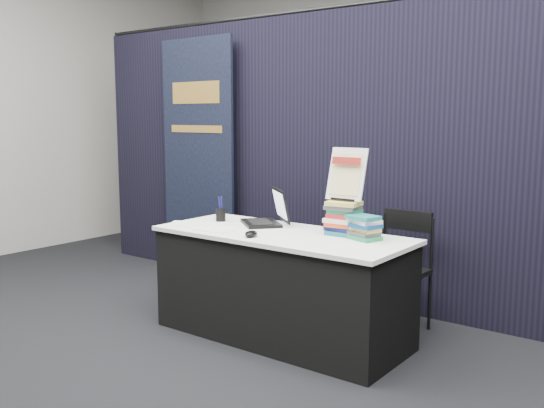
{
  "coord_description": "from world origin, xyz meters",
  "views": [
    {
      "loc": [
        2.43,
        -2.76,
        1.55
      ],
      "look_at": [
        -0.08,
        0.55,
        0.94
      ],
      "focal_mm": 40.0,
      "sensor_mm": 36.0,
      "label": 1
    }
  ],
  "objects_px": {
    "display_table": "(281,285)",
    "book_stack_tall": "(344,218)",
    "laptop": "(265,215)",
    "info_sign": "(347,175)",
    "book_stack_short": "(365,228)",
    "pullup_banner": "(198,172)",
    "stacking_chair": "(398,265)"
  },
  "relations": [
    {
      "from": "book_stack_short",
      "to": "info_sign",
      "type": "xyz_separation_m",
      "value": [
        -0.19,
        0.09,
        0.33
      ]
    },
    {
      "from": "stacking_chair",
      "to": "info_sign",
      "type": "bearing_deg",
      "value": -114.6
    },
    {
      "from": "laptop",
      "to": "display_table",
      "type": "bearing_deg",
      "value": 5.94
    },
    {
      "from": "display_table",
      "to": "book_stack_tall",
      "type": "xyz_separation_m",
      "value": [
        0.38,
        0.19,
        0.49
      ]
    },
    {
      "from": "display_table",
      "to": "stacking_chair",
      "type": "xyz_separation_m",
      "value": [
        0.58,
        0.63,
        0.1
      ]
    },
    {
      "from": "book_stack_tall",
      "to": "info_sign",
      "type": "distance_m",
      "value": 0.29
    },
    {
      "from": "pullup_banner",
      "to": "stacking_chair",
      "type": "relative_size",
      "value": 2.64
    },
    {
      "from": "book_stack_tall",
      "to": "book_stack_short",
      "type": "distance_m",
      "value": 0.2
    },
    {
      "from": "book_stack_tall",
      "to": "book_stack_short",
      "type": "xyz_separation_m",
      "value": [
        0.19,
        -0.05,
        -0.04
      ]
    },
    {
      "from": "book_stack_short",
      "to": "pullup_banner",
      "type": "height_order",
      "value": "pullup_banner"
    },
    {
      "from": "display_table",
      "to": "book_stack_short",
      "type": "xyz_separation_m",
      "value": [
        0.57,
        0.14,
        0.45
      ]
    },
    {
      "from": "laptop",
      "to": "book_stack_short",
      "type": "relative_size",
      "value": 2.17
    },
    {
      "from": "info_sign",
      "to": "book_stack_tall",
      "type": "bearing_deg",
      "value": -90.83
    },
    {
      "from": "book_stack_tall",
      "to": "stacking_chair",
      "type": "distance_m",
      "value": 0.62
    },
    {
      "from": "laptop",
      "to": "stacking_chair",
      "type": "relative_size",
      "value": 0.54
    },
    {
      "from": "display_table",
      "to": "book_stack_short",
      "type": "bearing_deg",
      "value": 13.53
    },
    {
      "from": "display_table",
      "to": "pullup_banner",
      "type": "relative_size",
      "value": 0.79
    },
    {
      "from": "book_stack_short",
      "to": "laptop",
      "type": "bearing_deg",
      "value": 175.6
    },
    {
      "from": "book_stack_short",
      "to": "pullup_banner",
      "type": "bearing_deg",
      "value": 161.07
    },
    {
      "from": "book_stack_tall",
      "to": "display_table",
      "type": "bearing_deg",
      "value": -153.18
    },
    {
      "from": "display_table",
      "to": "laptop",
      "type": "xyz_separation_m",
      "value": [
        -0.3,
        0.2,
        0.44
      ]
    },
    {
      "from": "book_stack_short",
      "to": "stacking_chair",
      "type": "relative_size",
      "value": 0.25
    },
    {
      "from": "info_sign",
      "to": "stacking_chair",
      "type": "bearing_deg",
      "value": 62.48
    },
    {
      "from": "laptop",
      "to": "book_stack_short",
      "type": "xyz_separation_m",
      "value": [
        0.87,
        -0.07,
        0.02
      ]
    },
    {
      "from": "display_table",
      "to": "info_sign",
      "type": "relative_size",
      "value": 4.9
    },
    {
      "from": "pullup_banner",
      "to": "display_table",
      "type": "bearing_deg",
      "value": -26.77
    },
    {
      "from": "info_sign",
      "to": "stacking_chair",
      "type": "distance_m",
      "value": 0.81
    },
    {
      "from": "display_table",
      "to": "book_stack_tall",
      "type": "distance_m",
      "value": 0.65
    },
    {
      "from": "laptop",
      "to": "book_stack_tall",
      "type": "bearing_deg",
      "value": 38.8
    },
    {
      "from": "book_stack_tall",
      "to": "info_sign",
      "type": "xyz_separation_m",
      "value": [
        -0.0,
        0.03,
        0.29
      ]
    },
    {
      "from": "info_sign",
      "to": "pullup_banner",
      "type": "height_order",
      "value": "pullup_banner"
    },
    {
      "from": "book_stack_tall",
      "to": "pullup_banner",
      "type": "bearing_deg",
      "value": 160.8
    }
  ]
}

